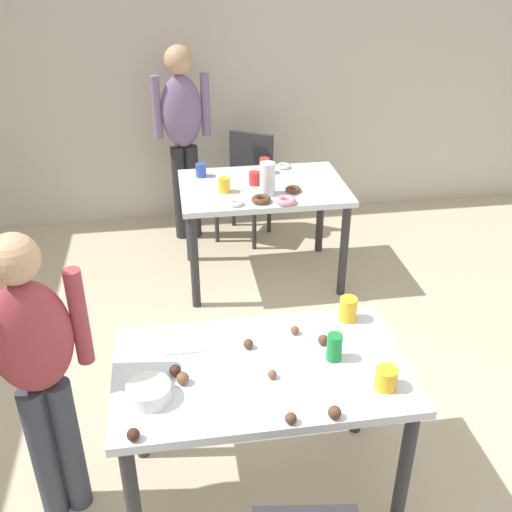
% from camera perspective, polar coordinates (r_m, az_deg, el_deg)
% --- Properties ---
extents(ground_plane, '(6.40, 6.40, 0.00)m').
position_cam_1_polar(ground_plane, '(3.07, 1.15, -21.49)').
color(ground_plane, beige).
extents(wall_back, '(6.40, 0.10, 2.60)m').
position_cam_1_polar(wall_back, '(5.24, -4.94, 17.23)').
color(wall_back, beige).
rests_on(wall_back, ground_plane).
extents(dining_table_near, '(1.24, 0.73, 0.75)m').
position_cam_1_polar(dining_table_near, '(2.62, 0.51, -12.24)').
color(dining_table_near, silver).
rests_on(dining_table_near, ground_plane).
extents(dining_table_far, '(1.17, 0.79, 0.75)m').
position_cam_1_polar(dining_table_far, '(4.31, 0.65, 5.54)').
color(dining_table_far, silver).
rests_on(dining_table_far, ground_plane).
extents(chair_far_table, '(0.55, 0.55, 0.87)m').
position_cam_1_polar(chair_far_table, '(5.04, -0.90, 7.29)').
color(chair_far_table, '#2D2D33').
rests_on(chair_far_table, ground_plane).
extents(person_girl_near, '(0.45, 0.29, 1.42)m').
position_cam_1_polar(person_girl_near, '(2.57, -20.16, -9.63)').
color(person_girl_near, '#383D4C').
rests_on(person_girl_near, ground_plane).
extents(person_adult_far, '(0.45, 0.22, 1.59)m').
position_cam_1_polar(person_adult_far, '(4.87, -7.02, 12.06)').
color(person_adult_far, '#28282D').
rests_on(person_adult_far, ground_plane).
extents(mixing_bowl, '(0.18, 0.18, 0.07)m').
position_cam_1_polar(mixing_bowl, '(2.42, -10.19, -12.65)').
color(mixing_bowl, white).
rests_on(mixing_bowl, dining_table_near).
extents(soda_can, '(0.07, 0.07, 0.12)m').
position_cam_1_polar(soda_can, '(2.57, 7.48, -8.62)').
color(soda_can, '#198438').
rests_on(soda_can, dining_table_near).
extents(fork_near, '(0.17, 0.02, 0.01)m').
position_cam_1_polar(fork_near, '(2.64, -6.88, -9.11)').
color(fork_near, silver).
rests_on(fork_near, dining_table_near).
extents(cup_near_0, '(0.08, 0.08, 0.12)m').
position_cam_1_polar(cup_near_0, '(2.82, 8.78, -5.03)').
color(cup_near_0, yellow).
rests_on(cup_near_0, dining_table_near).
extents(cup_near_1, '(0.09, 0.09, 0.09)m').
position_cam_1_polar(cup_near_1, '(2.48, 12.31, -11.33)').
color(cup_near_1, yellow).
rests_on(cup_near_1, dining_table_near).
extents(cake_ball_0, '(0.05, 0.05, 0.05)m').
position_cam_1_polar(cake_ball_0, '(2.30, 3.35, -15.20)').
color(cake_ball_0, brown).
rests_on(cake_ball_0, dining_table_near).
extents(cake_ball_1, '(0.04, 0.04, 0.04)m').
position_cam_1_polar(cake_ball_1, '(2.63, -0.73, -8.37)').
color(cake_ball_1, brown).
rests_on(cake_ball_1, dining_table_near).
extents(cake_ball_2, '(0.04, 0.04, 0.04)m').
position_cam_1_polar(cake_ball_2, '(2.72, 3.73, -7.08)').
color(cake_ball_2, brown).
rests_on(cake_ball_2, dining_table_near).
extents(cake_ball_3, '(0.05, 0.05, 0.05)m').
position_cam_1_polar(cake_ball_3, '(2.47, -7.00, -11.51)').
color(cake_ball_3, brown).
rests_on(cake_ball_3, dining_table_near).
extents(cake_ball_4, '(0.04, 0.04, 0.04)m').
position_cam_1_polar(cake_ball_4, '(2.48, 1.62, -11.22)').
color(cake_ball_4, brown).
rests_on(cake_ball_4, dining_table_near).
extents(cake_ball_5, '(0.05, 0.05, 0.05)m').
position_cam_1_polar(cake_ball_5, '(2.28, -11.62, -16.35)').
color(cake_ball_5, '#3D2319').
rests_on(cake_ball_5, dining_table_near).
extents(cake_ball_6, '(0.05, 0.05, 0.05)m').
position_cam_1_polar(cake_ball_6, '(2.67, 6.43, -7.96)').
color(cake_ball_6, brown).
rests_on(cake_ball_6, dining_table_near).
extents(cake_ball_7, '(0.05, 0.05, 0.05)m').
position_cam_1_polar(cake_ball_7, '(2.33, 7.50, -14.58)').
color(cake_ball_7, brown).
rests_on(cake_ball_7, dining_table_near).
extents(cake_ball_8, '(0.05, 0.05, 0.05)m').
position_cam_1_polar(cake_ball_8, '(2.51, -7.72, -10.75)').
color(cake_ball_8, '#3D2319').
rests_on(cake_ball_8, dining_table_near).
extents(pitcher_far, '(0.10, 0.10, 0.23)m').
position_cam_1_polar(pitcher_far, '(4.08, 1.09, 7.38)').
color(pitcher_far, white).
rests_on(pitcher_far, dining_table_far).
extents(cup_far_0, '(0.08, 0.08, 0.10)m').
position_cam_1_polar(cup_far_0, '(4.14, -3.05, 6.78)').
color(cup_far_0, yellow).
rests_on(cup_far_0, dining_table_far).
extents(cup_far_1, '(0.08, 0.08, 0.09)m').
position_cam_1_polar(cup_far_1, '(4.26, -0.13, 7.42)').
color(cup_far_1, red).
rests_on(cup_far_1, dining_table_far).
extents(cup_far_2, '(0.08, 0.08, 0.10)m').
position_cam_1_polar(cup_far_2, '(4.42, -5.28, 8.16)').
color(cup_far_2, '#3351B2').
rests_on(cup_far_2, dining_table_far).
extents(cup_far_3, '(0.07, 0.07, 0.12)m').
position_cam_1_polar(cup_far_3, '(4.47, 0.81, 8.62)').
color(cup_far_3, red).
rests_on(cup_far_3, dining_table_far).
extents(donut_far_0, '(0.10, 0.10, 0.03)m').
position_cam_1_polar(donut_far_0, '(3.95, -1.92, 5.08)').
color(donut_far_0, white).
rests_on(donut_far_0, dining_table_far).
extents(donut_far_1, '(0.14, 0.14, 0.04)m').
position_cam_1_polar(donut_far_1, '(3.97, 2.86, 5.30)').
color(donut_far_1, pink).
rests_on(donut_far_1, dining_table_far).
extents(donut_far_2, '(0.10, 0.10, 0.03)m').
position_cam_1_polar(donut_far_2, '(4.58, 2.63, 8.56)').
color(donut_far_2, white).
rests_on(donut_far_2, dining_table_far).
extents(donut_far_3, '(0.13, 0.13, 0.04)m').
position_cam_1_polar(donut_far_3, '(3.99, 0.51, 5.42)').
color(donut_far_3, brown).
rests_on(donut_far_3, dining_table_far).
extents(donut_far_4, '(0.11, 0.11, 0.03)m').
position_cam_1_polar(donut_far_4, '(4.16, 3.56, 6.36)').
color(donut_far_4, brown).
rests_on(donut_far_4, dining_table_far).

